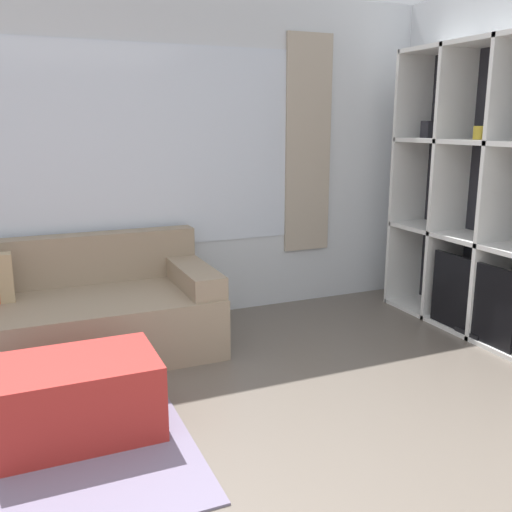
{
  "coord_description": "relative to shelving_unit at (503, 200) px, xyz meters",
  "views": [
    {
      "loc": [
        -0.79,
        -1.34,
        1.65
      ],
      "look_at": [
        0.56,
        1.78,
        0.85
      ],
      "focal_mm": 40.0,
      "sensor_mm": 36.0,
      "label": 1
    }
  ],
  "objects": [
    {
      "name": "shelving_unit",
      "position": [
        0.0,
        0.0,
        0.0
      ],
      "size": [
        0.4,
        2.15,
        2.26
      ],
      "color": "#232328",
      "rests_on": "ground_plane"
    },
    {
      "name": "ottoman",
      "position": [
        -3.14,
        -0.23,
        -0.87
      ],
      "size": [
        0.84,
        0.56,
        0.43
      ],
      "color": "#A82823",
      "rests_on": "ground_plane"
    },
    {
      "name": "couch_main",
      "position": [
        -3.08,
        0.92,
        -0.79
      ],
      "size": [
        2.06,
        0.98,
        0.82
      ],
      "color": "gray",
      "rests_on": "ground_plane"
    },
    {
      "name": "wall_back",
      "position": [
        -2.58,
        1.45,
        0.27
      ],
      "size": [
        6.7,
        0.11,
        2.7
      ],
      "color": "silver",
      "rests_on": "ground_plane"
    }
  ]
}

